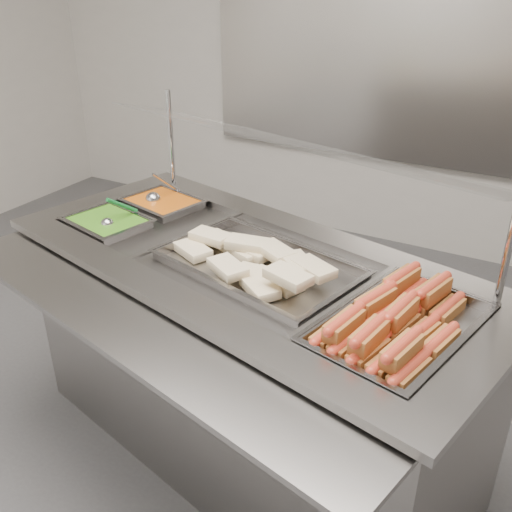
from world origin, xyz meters
The scene contains 12 objects.
back_panel centered at (0.00, 2.45, 1.20)m, with size 3.00×0.04×1.20m, color #A49F99.
steam_counter centered at (-0.10, 0.33, 0.43)m, with size 1.93×1.19×0.86m.
tray_rail centered at (-0.21, -0.14, 0.81)m, with size 1.72×0.73×0.05m.
sneeze_guard centered at (-0.05, 0.53, 1.20)m, with size 1.59×0.64×0.42m.
pan_hotdogs centered at (0.48, 0.19, 0.82)m, with size 0.44×0.59×0.10m.
pan_wraps centered at (-0.04, 0.32, 0.83)m, with size 0.72×0.52×0.07m.
pan_beans centered at (-0.66, 0.61, 0.82)m, with size 0.33×0.29×0.10m.
pan_peas centered at (-0.73, 0.34, 0.82)m, with size 0.33×0.29×0.10m.
hotdogs_in_buns centered at (0.46, 0.18, 0.86)m, with size 0.35×0.54×0.11m.
tortilla_wraps centered at (-0.05, 0.31, 0.86)m, with size 0.62×0.37×0.09m.
ladle centered at (-0.70, 0.60, 0.86)m, with size 0.07×0.18×0.15m.
serving_spoon centered at (-0.70, 0.33, 0.86)m, with size 0.07×0.17×0.13m.
Camera 1 is at (0.77, -1.17, 1.75)m, focal length 40.00 mm.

